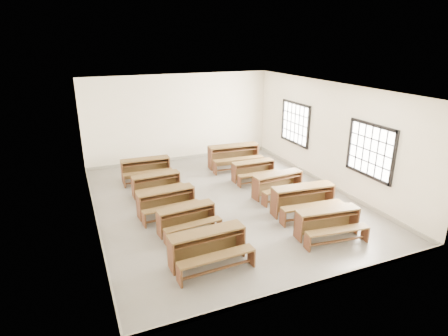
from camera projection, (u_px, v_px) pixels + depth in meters
name	position (u px, v px, depth m)	size (l,w,h in m)	color
room	(227.00, 128.00, 10.05)	(8.50, 8.50, 3.20)	slate
desk_set_0	(208.00, 245.00, 7.66)	(1.64, 0.91, 0.72)	brown
desk_set_1	(187.00, 217.00, 8.95)	(1.46, 0.86, 0.63)	brown
desk_set_2	(167.00, 200.00, 9.82)	(1.56, 0.90, 0.68)	brown
desk_set_3	(157.00, 183.00, 11.04)	(1.44, 0.80, 0.63)	brown
desk_set_4	(146.00, 167.00, 12.22)	(1.58, 0.86, 0.70)	brown
desk_set_5	(328.00, 221.00, 8.70)	(1.59, 0.96, 0.68)	brown
desk_set_6	(304.00, 198.00, 9.84)	(1.75, 1.02, 0.76)	brown
desk_set_7	(278.00, 183.00, 10.94)	(1.60, 0.92, 0.69)	brown
desk_set_8	(254.00, 169.00, 12.18)	(1.41, 0.74, 0.63)	brown
desk_set_9	(234.00, 154.00, 13.37)	(1.85, 1.04, 0.81)	brown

